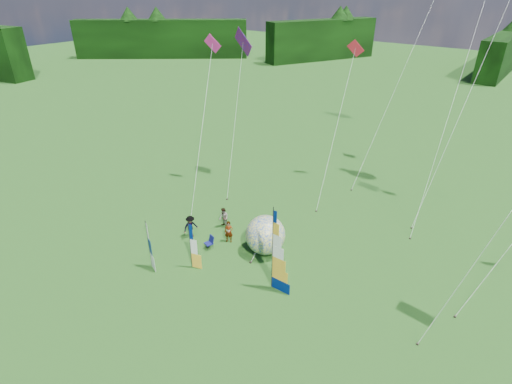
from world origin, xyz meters
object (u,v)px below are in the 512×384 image
Objects in this scene: feather_banner_main at (272,250)px; side_banner_left at (190,246)px; kite_whale at (468,50)px; camp_chair at (209,243)px; spectator_b at (224,218)px; side_banner_far at (149,245)px; bol_inflatable at (265,235)px; spectator_d at (255,230)px; spectator_c at (191,227)px; spectator_a at (229,232)px.

feather_banner_main is 5.49m from side_banner_left.
feather_banner_main is 19.23m from kite_whale.
side_banner_left is at bearing -60.18° from camp_chair.
spectator_b is 2.81m from camp_chair.
side_banner_left is 2.62m from side_banner_far.
side_banner_far is 4.14m from camp_chair.
spectator_b is 0.07× the size of kite_whale.
side_banner_far is 6.34m from spectator_b.
side_banner_left is (-5.15, -1.59, -1.05)m from feather_banner_main.
bol_inflatable is 1.64m from spectator_d.
spectator_d is at bearing 57.82° from side_banner_left.
kite_whale reaches higher than side_banner_left.
bol_inflatable is 3.96m from camp_chair.
bol_inflatable is 5.57m from spectator_c.
side_banner_far is (-2.14, -1.52, 0.03)m from side_banner_left.
feather_banner_main is 7.90m from spectator_c.
spectator_c is (-0.36, 3.89, -0.79)m from side_banner_far.
spectator_a is at bearing 72.53° from side_banner_left.
side_banner_far is 7.37m from spectator_d.
camp_chair is at bearing -138.78° from kite_whale.
side_banner_left is 5.16m from spectator_d.
spectator_c is at bearing -92.96° from spectator_b.
spectator_d is 1.69× the size of camp_chair.
side_banner_left is 5.02m from bol_inflatable.
spectator_a is at bearing -139.92° from kite_whale.
spectator_d is at bearing 137.82° from feather_banner_main.
feather_banner_main is at bearing 44.53° from side_banner_far.
spectator_a is at bearing 157.85° from feather_banner_main.
bol_inflatable is 4.27m from spectator_b.
side_banner_far is at bearing -157.84° from feather_banner_main.
kite_whale reaches higher than spectator_d.
camp_chair is (0.95, -2.62, -0.32)m from spectator_b.
bol_inflatable is 2.81m from spectator_a.
spectator_c is at bearing -171.31° from camp_chair.
side_banner_left reaches higher than spectator_a.
spectator_a is at bearing 53.26° from spectator_d.
spectator_d is at bearing 24.39° from spectator_b.
side_banner_left is at bearing -123.16° from bol_inflatable.
spectator_a is 1.69× the size of camp_chair.
spectator_a and spectator_d have the same top height.
bol_inflatable is at bearing -132.92° from kite_whale.
spectator_c is at bearing -144.05° from kite_whale.
bol_inflatable is 2.77× the size of camp_chair.
kite_whale is at bearing 79.54° from side_banner_far.
camp_chair is at bearing -82.72° from spectator_c.
bol_inflatable is 1.56× the size of spectator_c.
camp_chair is at bearing 86.90° from side_banner_left.
spectator_c is 4.62m from spectator_d.
side_banner_far is 0.14× the size of kite_whale.
side_banner_far reaches higher than side_banner_left.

